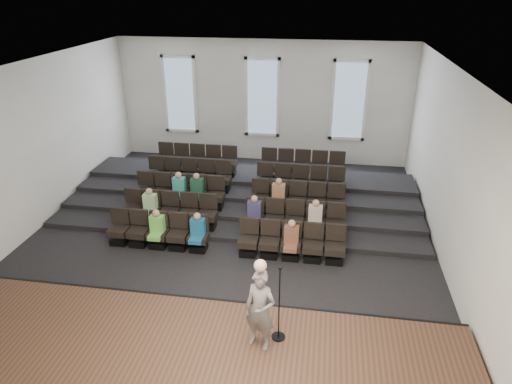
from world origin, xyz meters
The scene contains 14 objects.
ground centered at (0.00, 0.00, 0.00)m, with size 14.00×14.00×0.00m, color black.
ceiling centered at (0.00, 0.00, 5.01)m, with size 12.00×14.00×0.02m, color white.
wall_back centered at (0.00, 7.02, 2.50)m, with size 12.00×0.04×5.00m, color white.
wall_front centered at (0.00, -7.02, 2.50)m, with size 12.00×0.04×5.00m, color white.
wall_left centered at (-6.02, 0.00, 2.50)m, with size 0.04×14.00×5.00m, color white.
wall_right centered at (6.02, 0.00, 2.50)m, with size 0.04×14.00×5.00m, color white.
stage centered at (0.00, -5.10, 0.25)m, with size 11.80×3.60×0.50m, color #513022.
stage_lip centered at (0.00, -3.33, 0.25)m, with size 11.80×0.06×0.52m, color black.
risers centered at (0.00, 3.17, 0.20)m, with size 11.80×4.80×0.60m.
seating_rows centered at (0.00, 1.54, 0.68)m, with size 6.80×4.70×1.67m.
windows centered at (0.00, 6.95, 2.70)m, with size 8.44×0.10×3.24m.
audience centered at (-0.21, 0.45, 0.83)m, with size 5.45×2.64×1.10m.
speaker centered at (1.66, -4.55, 1.36)m, with size 0.62×0.41×1.71m, color slate.
mic_stand centered at (2.00, -4.30, 1.01)m, with size 0.29×0.29×1.71m.
Camera 1 is at (2.67, -11.41, 7.06)m, focal length 32.00 mm.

